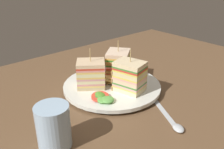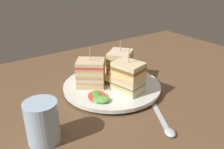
% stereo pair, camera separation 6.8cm
% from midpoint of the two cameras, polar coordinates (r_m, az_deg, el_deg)
% --- Properties ---
extents(ground_plane, '(1.27, 0.78, 0.02)m').
position_cam_midpoint_polar(ground_plane, '(0.70, 2.77, -4.29)').
color(ground_plane, brown).
extents(plate, '(0.28, 0.28, 0.02)m').
position_cam_midpoint_polar(plate, '(0.69, 2.80, -2.86)').
color(plate, silver).
rests_on(plate, ground_plane).
extents(sandwich_wedge_0, '(0.10, 0.09, 0.11)m').
position_cam_midpoint_polar(sandwich_wedge_0, '(0.67, -2.09, 0.28)').
color(sandwich_wedge_0, '#CEB385').
rests_on(sandwich_wedge_0, plate).
extents(sandwich_wedge_1, '(0.07, 0.09, 0.12)m').
position_cam_midpoint_polar(sandwich_wedge_1, '(0.64, 6.84, -0.68)').
color(sandwich_wedge_1, beige).
rests_on(sandwich_wedge_1, plate).
extents(sandwich_wedge_2, '(0.10, 0.10, 0.11)m').
position_cam_midpoint_polar(sandwich_wedge_2, '(0.72, 4.58, 2.36)').
color(sandwich_wedge_2, '#D6C687').
rests_on(sandwich_wedge_2, plate).
extents(chip_pile, '(0.06, 0.07, 0.02)m').
position_cam_midpoint_polar(chip_pile, '(0.70, 2.47, -1.12)').
color(chip_pile, '#D3BB65').
rests_on(chip_pile, plate).
extents(salad_garnish, '(0.05, 0.08, 0.01)m').
position_cam_midpoint_polar(salad_garnish, '(0.61, -0.09, -5.36)').
color(salad_garnish, '#60AC4B').
rests_on(salad_garnish, plate).
extents(spoon, '(0.08, 0.14, 0.01)m').
position_cam_midpoint_polar(spoon, '(0.56, 16.12, -11.75)').
color(spoon, silver).
rests_on(spoon, ground_plane).
extents(drinking_glass, '(0.07, 0.07, 0.09)m').
position_cam_midpoint_polar(drinking_glass, '(0.50, -12.26, -11.62)').
color(drinking_glass, '#AAC9E6').
rests_on(drinking_glass, ground_plane).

